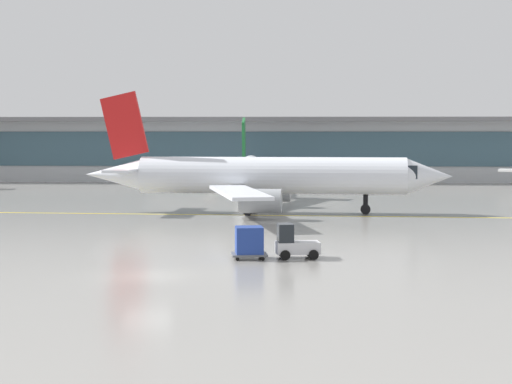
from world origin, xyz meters
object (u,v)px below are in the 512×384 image
at_px(taxiing_regional_jet, 267,177).
at_px(baggage_tug, 294,244).
at_px(cargo_dolly_lead, 249,241).
at_px(gate_airplane_1, 248,169).

bearing_deg(taxiing_regional_jet, baggage_tug, -81.47).
relative_size(baggage_tug, cargo_dolly_lead, 1.20).
xyz_separation_m(gate_airplane_1, baggage_tug, (5.80, -55.78, -1.85)).
xyz_separation_m(baggage_tug, cargo_dolly_lead, (-2.68, -0.39, 0.16)).
relative_size(gate_airplane_1, cargo_dolly_lead, 11.93).
distance_m(baggage_tug, cargo_dolly_lead, 2.71).
distance_m(gate_airplane_1, baggage_tug, 56.11).
bearing_deg(baggage_tug, taxiing_regional_jet, 86.84).
xyz_separation_m(taxiing_regional_jet, baggage_tug, (2.44, -27.42, -2.51)).
bearing_deg(baggage_tug, cargo_dolly_lead, 180.00).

